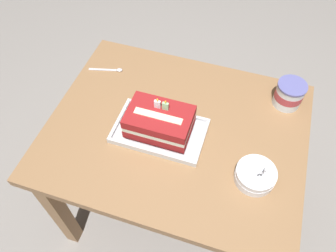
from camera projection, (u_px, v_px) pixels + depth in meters
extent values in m
plane|color=gray|center=(174.00, 202.00, 1.85)|extent=(8.00, 8.00, 0.00)
cube|color=olive|center=(176.00, 131.00, 1.30)|extent=(0.99, 0.79, 0.04)
cube|color=olive|center=(59.00, 211.00, 1.48)|extent=(0.06, 0.06, 0.66)
cube|color=olive|center=(118.00, 101.00, 1.85)|extent=(0.06, 0.06, 0.66)
cube|color=olive|center=(276.00, 142.00, 1.69)|extent=(0.06, 0.06, 0.66)
cube|color=silver|center=(160.00, 132.00, 1.27)|extent=(0.34, 0.21, 0.01)
cube|color=silver|center=(151.00, 151.00, 1.21)|extent=(0.34, 0.01, 0.02)
cube|color=silver|center=(168.00, 111.00, 1.32)|extent=(0.34, 0.01, 0.02)
cube|color=silver|center=(119.00, 119.00, 1.29)|extent=(0.01, 0.19, 0.02)
cube|color=silver|center=(202.00, 141.00, 1.23)|extent=(0.01, 0.19, 0.02)
cube|color=maroon|center=(160.00, 126.00, 1.24)|extent=(0.24, 0.16, 0.04)
cube|color=silver|center=(159.00, 122.00, 1.22)|extent=(0.23, 0.16, 0.02)
cube|color=maroon|center=(159.00, 117.00, 1.20)|extent=(0.24, 0.16, 0.04)
cube|color=beige|center=(158.00, 116.00, 1.18)|extent=(0.18, 0.03, 0.00)
cube|color=white|center=(158.00, 104.00, 1.19)|extent=(0.02, 0.01, 0.03)
ellipsoid|color=yellow|center=(157.00, 100.00, 1.17)|extent=(0.01, 0.01, 0.01)
cube|color=#99DB9E|center=(165.00, 106.00, 1.18)|extent=(0.02, 0.01, 0.03)
ellipsoid|color=yellow|center=(165.00, 102.00, 1.16)|extent=(0.01, 0.01, 0.01)
cylinder|color=white|center=(255.00, 177.00, 1.15)|extent=(0.14, 0.14, 0.03)
cylinder|color=white|center=(256.00, 174.00, 1.13)|extent=(0.14, 0.14, 0.03)
cylinder|color=silver|center=(264.00, 172.00, 1.09)|extent=(0.03, 0.06, 0.08)
cylinder|color=silver|center=(265.00, 170.00, 1.09)|extent=(0.01, 0.07, 0.08)
cylinder|color=white|center=(289.00, 95.00, 1.33)|extent=(0.11, 0.11, 0.10)
cylinder|color=#B23D47|center=(289.00, 94.00, 1.32)|extent=(0.11, 0.11, 0.03)
cylinder|color=#5E60A5|center=(293.00, 86.00, 1.28)|extent=(0.11, 0.11, 0.01)
ellipsoid|color=silver|center=(119.00, 70.00, 1.47)|extent=(0.03, 0.03, 0.01)
cube|color=silver|center=(103.00, 70.00, 1.48)|extent=(0.12, 0.04, 0.00)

